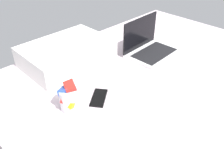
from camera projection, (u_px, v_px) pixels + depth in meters
The scene contains 5 objects.
bed_mattress at pixel (159, 85), 144.09cm from camera, with size 180.00×140.00×18.00cm, color silver.
laptop at pixel (149, 47), 156.11cm from camera, with size 33.69×24.00×23.00cm.
snack_cup at pixel (69, 98), 109.41cm from camera, with size 10.31×10.29×14.99cm.
cell_phone at pixel (99, 98), 118.85cm from camera, with size 6.80×14.00×0.80cm, color black.
pillow at pixel (67, 53), 145.21cm from camera, with size 52.00×36.00×13.00cm, color white.
Camera 1 is at (-102.30, -62.63, 94.04)cm, focal length 37.79 mm.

